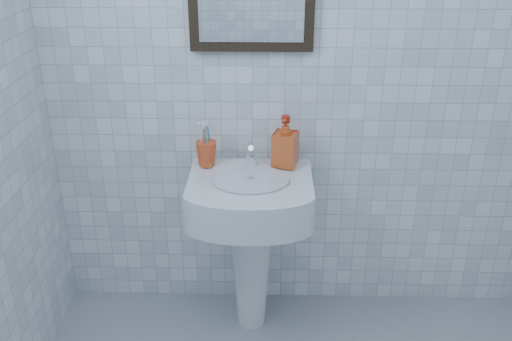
{
  "coord_description": "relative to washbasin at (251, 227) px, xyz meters",
  "views": [
    {
      "loc": [
        -0.13,
        -1.13,
        1.78
      ],
      "look_at": [
        -0.18,
        0.86,
        0.85
      ],
      "focal_mm": 40.0,
      "sensor_mm": 36.0,
      "label": 1
    }
  ],
  "objects": [
    {
      "name": "soap_dispenser",
      "position": [
        0.14,
        0.1,
        0.36
      ],
      "size": [
        0.12,
        0.12,
        0.22
      ],
      "primitive_type": "imported",
      "rotation": [
        0.0,
        0.0,
        -0.28
      ],
      "color": "#B84112",
      "rests_on": "washbasin"
    },
    {
      "name": "faucet",
      "position": [
        0.0,
        0.09,
        0.29
      ],
      "size": [
        0.04,
        0.1,
        0.11
      ],
      "color": "white",
      "rests_on": "washbasin"
    },
    {
      "name": "washbasin",
      "position": [
        0.0,
        0.0,
        0.0
      ],
      "size": [
        0.51,
        0.37,
        0.78
      ],
      "color": "white",
      "rests_on": "ground"
    },
    {
      "name": "wall_back",
      "position": [
        0.21,
        0.22,
        0.73
      ],
      "size": [
        2.2,
        0.02,
        2.5
      ],
      "primitive_type": "cube",
      "color": "white",
      "rests_on": "ground"
    },
    {
      "name": "toothbrush_cup",
      "position": [
        -0.19,
        0.09,
        0.3
      ],
      "size": [
        0.1,
        0.1,
        0.11
      ],
      "primitive_type": null,
      "rotation": [
        0.0,
        0.0,
        0.17
      ],
      "color": "#DD4820",
      "rests_on": "washbasin"
    }
  ]
}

